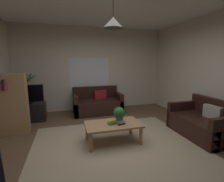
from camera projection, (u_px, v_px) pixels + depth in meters
The scene contains 18 objects.
floor at pixel (116, 145), 3.30m from camera, with size 4.99×5.42×0.02m, color brown.
rug at pixel (119, 150), 3.11m from camera, with size 3.24×2.98×0.01m, color tan.
wall_back at pixel (93, 69), 5.65m from camera, with size 5.11×0.06×2.78m, color beige.
wall_right at pixel (222, 73), 3.73m from camera, with size 0.06×5.42×2.78m, color beige.
window_pane at pixel (90, 75), 5.62m from camera, with size 1.35×0.01×1.18m, color white.
couch_under_window at pixel (97, 104), 5.37m from camera, with size 1.52×0.86×0.82m.
couch_right_side at pixel (203, 124), 3.69m from camera, with size 0.86×1.36×0.82m.
coffee_table at pixel (113, 126), 3.36m from camera, with size 1.12×0.64×0.40m.
book_on_table_0 at pixel (112, 123), 3.31m from camera, with size 0.16×0.09×0.03m, color #387247.
book_on_table_1 at pixel (112, 122), 3.31m from camera, with size 0.13×0.09×0.03m, color gold.
book_on_table_2 at pixel (112, 121), 3.31m from camera, with size 0.14×0.09×0.03m, color gold.
remote_on_table_0 at pixel (122, 124), 3.28m from camera, with size 0.05×0.16×0.02m, color black.
potted_plant_on_table at pixel (119, 115), 3.33m from camera, with size 0.23×0.23×0.34m.
tv_stand at pixel (29, 112), 4.58m from camera, with size 0.90×0.44×0.50m, color black.
tv at pixel (27, 94), 4.47m from camera, with size 0.85×0.16×0.53m.
potted_palm_corner at pixel (28, 96), 5.00m from camera, with size 0.74×0.84×1.44m.
bookshelf_corner at pixel (10, 104), 3.68m from camera, with size 0.70×0.31×1.40m.
pendant_lamp at pixel (113, 23), 3.01m from camera, with size 0.37×0.37×0.52m.
Camera 1 is at (-0.92, -2.91, 1.65)m, focal length 26.35 mm.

